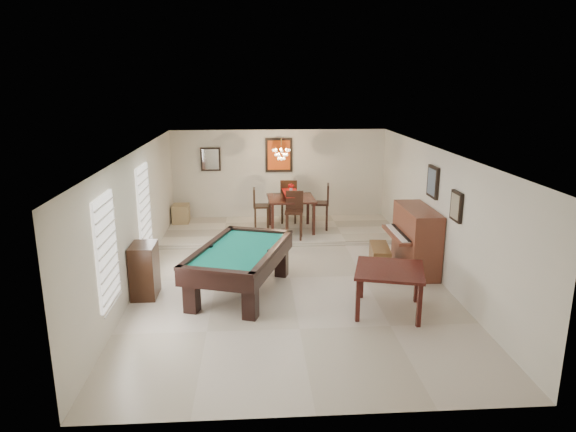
{
  "coord_description": "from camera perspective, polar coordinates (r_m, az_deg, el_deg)",
  "views": [
    {
      "loc": [
        -0.69,
        -9.81,
        3.9
      ],
      "look_at": [
        0.0,
        0.6,
        1.15
      ],
      "focal_mm": 32.0,
      "sensor_mm": 36.0,
      "label": 1
    }
  ],
  "objects": [
    {
      "name": "piano_bench",
      "position": [
        11.1,
        10.15,
        -4.62
      ],
      "size": [
        0.48,
        0.98,
        0.52
      ],
      "primitive_type": "cube",
      "rotation": [
        0.0,
        0.0,
        -0.13
      ],
      "color": "brown",
      "rests_on": "ground_plane"
    },
    {
      "name": "dining_step",
      "position": [
        13.63,
        -0.74,
        -1.6
      ],
      "size": [
        6.0,
        2.5,
        0.12
      ],
      "primitive_type": "cube",
      "color": "beige",
      "rests_on": "ground_plane"
    },
    {
      "name": "square_table",
      "position": [
        9.14,
        11.12,
        -8.08
      ],
      "size": [
        1.4,
        1.4,
        0.79
      ],
      "primitive_type": null,
      "rotation": [
        0.0,
        0.0,
        -0.27
      ],
      "color": "black",
      "rests_on": "ground_plane"
    },
    {
      "name": "window_left_front",
      "position": [
        8.33,
        -19.52,
        -3.58
      ],
      "size": [
        0.06,
        1.0,
        1.7
      ],
      "primitive_type": "cube",
      "color": "white",
      "rests_on": "wall_left"
    },
    {
      "name": "dining_chair_south",
      "position": [
        12.58,
        0.68,
        0.04
      ],
      "size": [
        0.49,
        0.49,
        1.17
      ],
      "primitive_type": null,
      "rotation": [
        0.0,
        0.0,
        -0.14
      ],
      "color": "black",
      "rests_on": "dining_step"
    },
    {
      "name": "dining_chair_west",
      "position": [
        13.33,
        -2.97,
        0.74
      ],
      "size": [
        0.41,
        0.41,
        1.11
      ],
      "primitive_type": null,
      "rotation": [
        0.0,
        0.0,
        1.58
      ],
      "color": "black",
      "rests_on": "dining_step"
    },
    {
      "name": "wall_left",
      "position": [
        10.41,
        -16.48,
        -0.32
      ],
      "size": [
        0.04,
        9.0,
        2.6
      ],
      "primitive_type": "cube",
      "color": "silver",
      "rests_on": "ground_plane"
    },
    {
      "name": "upright_piano",
      "position": [
        11.08,
        13.27,
        -2.56
      ],
      "size": [
        0.91,
        1.62,
        1.35
      ],
      "primitive_type": null,
      "color": "brown",
      "rests_on": "ground_plane"
    },
    {
      "name": "back_painting",
      "position": [
        14.43,
        -1.02,
        6.79
      ],
      "size": [
        0.75,
        0.06,
        0.95
      ],
      "primitive_type": "cube",
      "color": "#D84C14",
      "rests_on": "wall_back"
    },
    {
      "name": "ground_plane",
      "position": [
        10.59,
        0.22,
        -6.91
      ],
      "size": [
        6.0,
        9.0,
        0.02
      ],
      "primitive_type": "cube",
      "color": "beige"
    },
    {
      "name": "right_picture_lower",
      "position": [
        9.79,
        18.21,
        1.03
      ],
      "size": [
        0.06,
        0.45,
        0.55
      ],
      "primitive_type": "cube",
      "color": "gray",
      "rests_on": "wall_right"
    },
    {
      "name": "dining_table",
      "position": [
        13.34,
        0.33,
        0.5
      ],
      "size": [
        1.24,
        1.24,
        0.99
      ],
      "primitive_type": null,
      "rotation": [
        0.0,
        0.0,
        0.04
      ],
      "color": "black",
      "rests_on": "dining_step"
    },
    {
      "name": "apothecary_chest",
      "position": [
        9.92,
        -15.65,
        -5.84
      ],
      "size": [
        0.45,
        0.67,
        1.0
      ],
      "primitive_type": "cube",
      "color": "black",
      "rests_on": "ground_plane"
    },
    {
      "name": "wall_back",
      "position": [
        14.56,
        -1.02,
        4.47
      ],
      "size": [
        6.0,
        0.04,
        2.6
      ],
      "primitive_type": "cube",
      "color": "silver",
      "rests_on": "ground_plane"
    },
    {
      "name": "dining_chair_north",
      "position": [
        14.07,
        0.08,
        1.72
      ],
      "size": [
        0.48,
        0.48,
        1.21
      ],
      "primitive_type": null,
      "rotation": [
        0.0,
        0.0,
        3.07
      ],
      "color": "black",
      "rests_on": "dining_step"
    },
    {
      "name": "dining_chair_east",
      "position": [
        13.43,
        3.58,
        1.03
      ],
      "size": [
        0.5,
        0.5,
        1.2
      ],
      "primitive_type": null,
      "rotation": [
        0.0,
        0.0,
        -1.71
      ],
      "color": "black",
      "rests_on": "dining_step"
    },
    {
      "name": "wall_front",
      "position": [
        5.96,
        3.32,
        -11.14
      ],
      "size": [
        6.0,
        0.04,
        2.6
      ],
      "primitive_type": "cube",
      "color": "silver",
      "rests_on": "ground_plane"
    },
    {
      "name": "ceiling",
      "position": [
        9.92,
        0.23,
        7.23
      ],
      "size": [
        6.0,
        9.0,
        0.04
      ],
      "primitive_type": "cube",
      "color": "white",
      "rests_on": "wall_back"
    },
    {
      "name": "back_mirror",
      "position": [
        14.48,
        -8.6,
        6.25
      ],
      "size": [
        0.55,
        0.06,
        0.65
      ],
      "primitive_type": "cube",
      "color": "white",
      "rests_on": "wall_back"
    },
    {
      "name": "corner_bench",
      "position": [
        14.43,
        -11.81,
        0.27
      ],
      "size": [
        0.44,
        0.55,
        0.49
      ],
      "primitive_type": "cube",
      "rotation": [
        0.0,
        0.0,
        0.01
      ],
      "color": "tan",
      "rests_on": "dining_step"
    },
    {
      "name": "flower_vase",
      "position": [
        13.2,
        0.33,
        3.12
      ],
      "size": [
        0.18,
        0.18,
        0.26
      ],
      "primitive_type": null,
      "rotation": [
        0.0,
        0.0,
        -0.28
      ],
      "color": "#9E0F0D",
      "rests_on": "dining_table"
    },
    {
      "name": "right_picture_upper",
      "position": [
        10.94,
        15.81,
        3.66
      ],
      "size": [
        0.06,
        0.55,
        0.65
      ],
      "primitive_type": "cube",
      "color": "slate",
      "rests_on": "wall_right"
    },
    {
      "name": "window_left_rear",
      "position": [
        10.95,
        -15.71,
        1.0
      ],
      "size": [
        0.06,
        1.0,
        1.7
      ],
      "primitive_type": "cube",
      "color": "white",
      "rests_on": "wall_left"
    },
    {
      "name": "wall_right",
      "position": [
        10.8,
        16.31,
        0.23
      ],
      "size": [
        0.04,
        9.0,
        2.6
      ],
      "primitive_type": "cube",
      "color": "silver",
      "rests_on": "ground_plane"
    },
    {
      "name": "chandelier",
      "position": [
        13.14,
        -0.76,
        7.33
      ],
      "size": [
        0.44,
        0.44,
        0.6
      ],
      "primitive_type": null,
      "color": "#FFE5B2",
      "rests_on": "ceiling"
    },
    {
      "name": "pool_table",
      "position": [
        9.78,
        -5.33,
        -6.09
      ],
      "size": [
        2.12,
        2.88,
        0.86
      ],
      "primitive_type": null,
      "rotation": [
        0.0,
        0.0,
        -0.32
      ],
      "color": "black",
      "rests_on": "ground_plane"
    }
  ]
}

